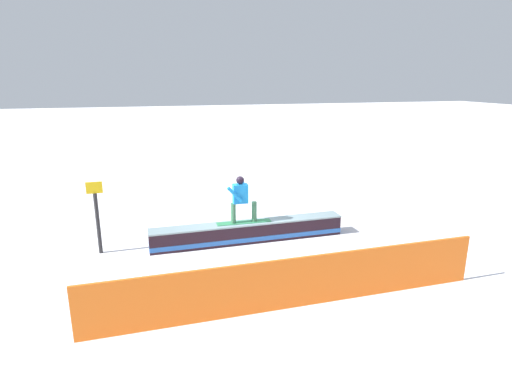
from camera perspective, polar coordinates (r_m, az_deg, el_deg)
name	(u,v)px	position (r m, az deg, el deg)	size (l,w,h in m)	color
ground_plane	(249,241)	(11.80, -1.00, -6.80)	(120.00, 120.00, 0.00)	white
grind_box	(249,233)	(11.70, -1.01, -5.61)	(5.49, 0.59, 0.58)	black
snowboarder	(241,198)	(11.33, -2.06, -0.86)	(1.53, 0.42, 1.33)	#2D8250
safety_fence	(295,283)	(8.45, 5.39, -12.33)	(8.26, 0.06, 1.07)	orange
trail_marker	(97,216)	(11.45, -21.04, -3.05)	(0.40, 0.10, 1.93)	#262628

